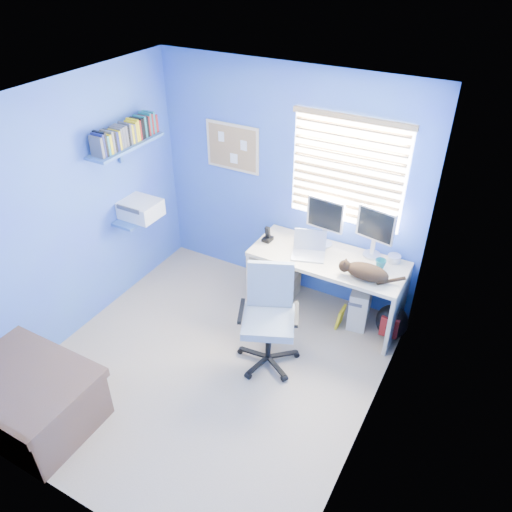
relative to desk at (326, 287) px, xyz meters
The scene contains 23 objects.
floor 1.46m from the desk, 117.52° to the right, with size 3.00×3.20×0.00m, color tan.
ceiling 2.56m from the desk, 117.52° to the right, with size 3.00×3.20×0.00m, color white.
wall_back 1.15m from the desk, 152.19° to the left, with size 3.00×0.01×2.50m, color #457DC7.
wall_front 3.06m from the desk, 102.90° to the right, with size 3.00×0.01×2.50m, color #457DC7.
wall_left 2.64m from the desk, 149.77° to the right, with size 0.01×3.20×2.50m, color #457DC7.
wall_right 1.75m from the desk, 56.01° to the right, with size 0.01×3.20×2.50m, color #457DC7.
desk is the anchor object (origin of this frame).
laptop 0.52m from the desk, 159.04° to the right, with size 0.33×0.26×0.22m, color silver.
monitor_left 0.68m from the desk, 124.71° to the left, with size 0.40×0.12×0.54m, color silver.
monitor_right 0.78m from the desk, 33.41° to the left, with size 0.40×0.12×0.54m, color silver.
phone 0.83m from the desk, behind, with size 0.09×0.11×0.17m, color black.
mug 0.67m from the desk, ahead, with size 0.10×0.09×0.10m, color #187072.
cd_spindle 0.76m from the desk, 22.55° to the left, with size 0.13×0.13×0.07m, color silver.
cat 0.65m from the desk, 19.52° to the right, with size 0.41×0.22×0.15m, color black.
tower_pc 0.41m from the desk, 15.07° to the left, with size 0.19×0.44×0.45m, color beige.
drawer_boxes 0.59m from the desk, 169.53° to the left, with size 0.35×0.28×0.41m, color tan.
yellow_book 0.35m from the desk, 23.87° to the right, with size 0.03×0.17×0.24m, color yellow.
backpack 0.76m from the desk, ahead, with size 0.33×0.25×0.38m, color black.
bed_corner 2.98m from the desk, 123.41° to the right, with size 1.09×0.78×0.52m, color brown.
office_chair 0.90m from the desk, 104.20° to the right, with size 0.76×0.76×0.99m.
window_blinds 1.22m from the desk, 90.72° to the left, with size 1.15×0.05×1.10m.
corkboard 1.79m from the desk, 166.00° to the left, with size 0.64×0.02×0.52m.
wall_shelves 2.33m from the desk, 165.88° to the right, with size 0.42×0.90×1.05m.
Camera 1 is at (2.02, -2.76, 3.56)m, focal length 35.00 mm.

